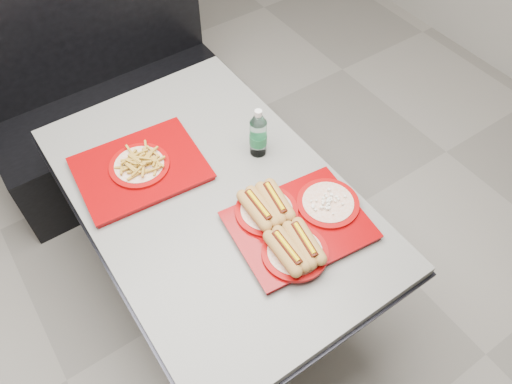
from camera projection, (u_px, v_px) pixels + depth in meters
ground at (222, 287)px, 2.45m from camera, size 6.00×6.00×0.00m
diner_table at (214, 218)px, 2.00m from camera, size 0.92×1.42×0.75m
booth_bench at (111, 102)px, 2.70m from camera, size 1.30×0.57×1.35m
tray_near at (294, 223)px, 1.73m from camera, size 0.50×0.43×0.10m
tray_far at (140, 167)px, 1.91m from camera, size 0.50×0.41×0.09m
water_bottle at (258, 135)px, 1.92m from camera, size 0.07×0.07×0.22m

